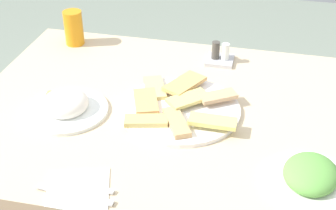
{
  "coord_description": "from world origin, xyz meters",
  "views": [
    {
      "loc": [
        -0.27,
        1.05,
        1.5
      ],
      "look_at": [
        -0.02,
        -0.01,
        0.77
      ],
      "focal_mm": 50.62,
      "sensor_mm": 36.0,
      "label": 1
    }
  ],
  "objects_px": {
    "fork": "(81,184)",
    "condiment_caddy": "(220,56)",
    "salad_plate_greens": "(66,105)",
    "salad_plate_rice": "(310,176)",
    "spoon": "(75,194)",
    "dining_table": "(160,138)",
    "pide_platter": "(179,107)",
    "paper_napkin": "(78,190)",
    "soda_can": "(74,28)"
  },
  "relations": [
    {
      "from": "pide_platter",
      "to": "condiment_caddy",
      "type": "height_order",
      "value": "condiment_caddy"
    },
    {
      "from": "soda_can",
      "to": "paper_napkin",
      "type": "height_order",
      "value": "soda_can"
    },
    {
      "from": "soda_can",
      "to": "salad_plate_greens",
      "type": "bearing_deg",
      "value": 109.04
    },
    {
      "from": "fork",
      "to": "condiment_caddy",
      "type": "distance_m",
      "value": 0.7
    },
    {
      "from": "pide_platter",
      "to": "paper_napkin",
      "type": "bearing_deg",
      "value": 67.0
    },
    {
      "from": "dining_table",
      "to": "spoon",
      "type": "xyz_separation_m",
      "value": [
        0.11,
        0.35,
        0.08
      ]
    },
    {
      "from": "pide_platter",
      "to": "spoon",
      "type": "bearing_deg",
      "value": 67.97
    },
    {
      "from": "salad_plate_rice",
      "to": "spoon",
      "type": "height_order",
      "value": "salad_plate_rice"
    },
    {
      "from": "fork",
      "to": "salad_plate_greens",
      "type": "bearing_deg",
      "value": -54.05
    },
    {
      "from": "paper_napkin",
      "to": "pide_platter",
      "type": "bearing_deg",
      "value": -113.0
    },
    {
      "from": "dining_table",
      "to": "salad_plate_greens",
      "type": "bearing_deg",
      "value": 8.35
    },
    {
      "from": "dining_table",
      "to": "pide_platter",
      "type": "relative_size",
      "value": 3.24
    },
    {
      "from": "pide_platter",
      "to": "salad_plate_greens",
      "type": "bearing_deg",
      "value": 13.83
    },
    {
      "from": "pide_platter",
      "to": "condiment_caddy",
      "type": "xyz_separation_m",
      "value": [
        -0.07,
        -0.32,
        0.01
      ]
    },
    {
      "from": "salad_plate_greens",
      "to": "condiment_caddy",
      "type": "relative_size",
      "value": 2.6
    },
    {
      "from": "fork",
      "to": "paper_napkin",
      "type": "bearing_deg",
      "value": 96.82
    },
    {
      "from": "fork",
      "to": "condiment_caddy",
      "type": "relative_size",
      "value": 1.85
    },
    {
      "from": "fork",
      "to": "spoon",
      "type": "height_order",
      "value": "same"
    },
    {
      "from": "dining_table",
      "to": "fork",
      "type": "distance_m",
      "value": 0.34
    },
    {
      "from": "soda_can",
      "to": "condiment_caddy",
      "type": "relative_size",
      "value": 1.35
    },
    {
      "from": "soda_can",
      "to": "paper_napkin",
      "type": "relative_size",
      "value": 0.87
    },
    {
      "from": "pide_platter",
      "to": "paper_napkin",
      "type": "height_order",
      "value": "pide_platter"
    },
    {
      "from": "soda_can",
      "to": "condiment_caddy",
      "type": "height_order",
      "value": "soda_can"
    },
    {
      "from": "condiment_caddy",
      "to": "dining_table",
      "type": "bearing_deg",
      "value": 71.39
    },
    {
      "from": "soda_can",
      "to": "paper_napkin",
      "type": "distance_m",
      "value": 0.76
    },
    {
      "from": "paper_napkin",
      "to": "soda_can",
      "type": "bearing_deg",
      "value": -67.28
    },
    {
      "from": "soda_can",
      "to": "salad_plate_rice",
      "type": "bearing_deg",
      "value": 145.3
    },
    {
      "from": "salad_plate_rice",
      "to": "fork",
      "type": "relative_size",
      "value": 1.26
    },
    {
      "from": "salad_plate_rice",
      "to": "paper_napkin",
      "type": "bearing_deg",
      "value": 16.03
    },
    {
      "from": "salad_plate_greens",
      "to": "salad_plate_rice",
      "type": "bearing_deg",
      "value": 167.65
    },
    {
      "from": "salad_plate_rice",
      "to": "fork",
      "type": "height_order",
      "value": "salad_plate_rice"
    },
    {
      "from": "fork",
      "to": "condiment_caddy",
      "type": "height_order",
      "value": "condiment_caddy"
    },
    {
      "from": "dining_table",
      "to": "condiment_caddy",
      "type": "bearing_deg",
      "value": -108.61
    },
    {
      "from": "salad_plate_greens",
      "to": "paper_napkin",
      "type": "relative_size",
      "value": 1.68
    },
    {
      "from": "dining_table",
      "to": "condiment_caddy",
      "type": "relative_size",
      "value": 12.34
    },
    {
      "from": "fork",
      "to": "salad_plate_rice",
      "type": "bearing_deg",
      "value": -159.03
    },
    {
      "from": "pide_platter",
      "to": "fork",
      "type": "distance_m",
      "value": 0.38
    },
    {
      "from": "dining_table",
      "to": "salad_plate_greens",
      "type": "distance_m",
      "value": 0.28
    },
    {
      "from": "salad_plate_rice",
      "to": "paper_napkin",
      "type": "relative_size",
      "value": 1.51
    },
    {
      "from": "pide_platter",
      "to": "salad_plate_greens",
      "type": "xyz_separation_m",
      "value": [
        0.31,
        0.08,
        0.01
      ]
    },
    {
      "from": "salad_plate_rice",
      "to": "spoon",
      "type": "xyz_separation_m",
      "value": [
        0.51,
        0.16,
        -0.01
      ]
    },
    {
      "from": "paper_napkin",
      "to": "salad_plate_greens",
      "type": "bearing_deg",
      "value": -62.4
    },
    {
      "from": "salad_plate_rice",
      "to": "pide_platter",
      "type": "bearing_deg",
      "value": -31.98
    },
    {
      "from": "dining_table",
      "to": "salad_plate_rice",
      "type": "bearing_deg",
      "value": 155.35
    },
    {
      "from": "dining_table",
      "to": "spoon",
      "type": "bearing_deg",
      "value": 72.5
    },
    {
      "from": "fork",
      "to": "spoon",
      "type": "distance_m",
      "value": 0.04
    },
    {
      "from": "soda_can",
      "to": "fork",
      "type": "relative_size",
      "value": 0.73
    },
    {
      "from": "dining_table",
      "to": "fork",
      "type": "relative_size",
      "value": 6.69
    },
    {
      "from": "dining_table",
      "to": "fork",
      "type": "height_order",
      "value": "fork"
    },
    {
      "from": "spoon",
      "to": "soda_can",
      "type": "bearing_deg",
      "value": -63.11
    }
  ]
}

